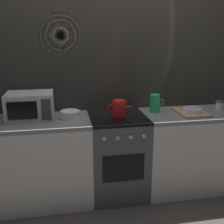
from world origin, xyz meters
name	(u,v)px	position (x,y,z in m)	size (l,w,h in m)	color
ground_plane	(117,192)	(0.00, 0.00, 0.00)	(8.00, 8.00, 0.00)	#47423D
back_wall	(112,83)	(0.00, 0.32, 1.20)	(3.60, 0.05, 2.40)	#A39989
counter_left	(33,162)	(-0.90, 0.00, 0.45)	(1.20, 0.60, 0.90)	silver
stove_unit	(118,156)	(0.00, 0.00, 0.45)	(0.60, 0.63, 0.90)	#4C4C51
counter_right	(194,150)	(0.90, 0.00, 0.45)	(1.20, 0.60, 0.90)	silver
microwave	(30,106)	(-0.89, 0.07, 1.04)	(0.46, 0.35, 0.27)	#B2B2B7
kettle	(119,108)	(0.02, 0.02, 0.98)	(0.28, 0.15, 0.17)	red
mixing_bowl	(70,115)	(-0.49, 0.02, 0.94)	(0.20, 0.20, 0.08)	silver
pitcher	(155,103)	(0.44, 0.09, 1.00)	(0.16, 0.11, 0.20)	green
dish_pile	(191,111)	(0.81, -0.03, 0.92)	(0.30, 0.40, 0.07)	tan
spice_jar	(219,106)	(1.18, 0.05, 0.95)	(0.08, 0.08, 0.10)	silver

